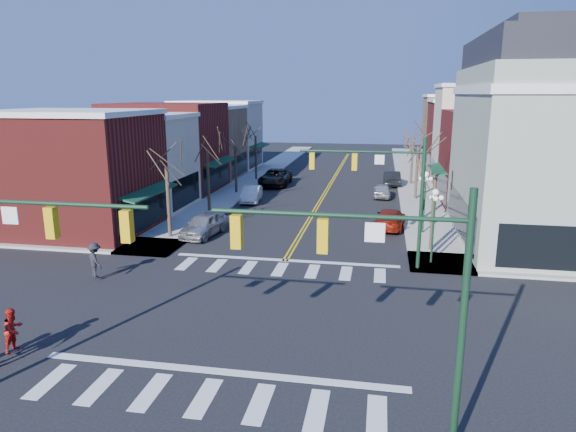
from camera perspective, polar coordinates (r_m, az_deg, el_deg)
The scene contains 34 objects.
ground at distance 22.63m, azimuth -4.00°, elevation -11.06°, with size 160.00×160.00×0.00m, color black.
sidewalk_left at distance 43.31m, azimuth -8.74°, elevation 0.88°, with size 3.50×70.00×0.15m, color #9E9B93.
sidewalk_right at distance 41.16m, azimuth 14.98°, elevation -0.09°, with size 3.50×70.00×0.15m, color #9E9B93.
bldg_left_brick_a at distance 38.23m, azimuth -22.68°, elevation 4.31°, with size 10.00×8.50×8.00m, color maroon.
bldg_left_stucco_a at distance 44.89m, azimuth -17.33°, elevation 5.63°, with size 10.00×7.00×7.50m, color beige.
bldg_left_brick_b at distance 52.01m, azimuth -13.32°, elevation 7.42°, with size 10.00×9.00×8.50m, color maroon.
bldg_left_tan at distance 59.66m, azimuth -10.14°, elevation 7.96°, with size 10.00×7.50×7.80m, color #9E7A57.
bldg_left_stucco_b at distance 66.94m, azimuth -7.83°, elevation 8.79°, with size 10.00×8.00×8.20m, color beige.
bldg_right_brick_a at distance 47.14m, azimuth 22.98°, elevation 5.83°, with size 10.00×8.50×8.00m, color maroon.
bldg_right_stucco at distance 54.60m, azimuth 21.36°, elevation 7.93°, with size 10.00×7.00×10.00m, color beige.
bldg_right_brick_b at distance 62.01m, azimuth 20.03°, elevation 7.89°, with size 10.00×8.00×8.50m, color maroon.
bldg_right_tan at distance 69.87m, azimuth 18.98°, elevation 8.71°, with size 10.00×8.00×9.00m, color #9E7A57.
victorian_corner at distance 36.35m, azimuth 28.66°, elevation 7.52°, with size 12.25×14.25×13.30m.
traffic_mast_near_left at distance 17.16m, azimuth -29.12°, elevation -4.09°, with size 6.60×0.28×7.20m.
traffic_mast_near_right at distance 13.38m, azimuth 11.23°, elevation -7.23°, with size 6.60×0.28×7.20m.
traffic_mast_far_right at distance 27.73m, azimuth 10.89°, elevation 3.51°, with size 6.60×0.28×7.20m.
lamppost_corner at distance 29.30m, azimuth 15.92°, elevation 0.27°, with size 0.36×0.36×4.33m.
lamppost_midblock at distance 35.65m, azimuth 14.98°, elevation 2.61°, with size 0.36×0.36×4.33m.
tree_left_a at distance 34.51m, azimuth -13.14°, elevation 1.38°, with size 0.24×0.24×4.76m, color #382B21.
tree_left_b at distance 41.81m, azimuth -8.84°, elevation 3.84°, with size 0.24×0.24×5.04m, color #382B21.
tree_left_c at distance 49.38m, azimuth -5.81°, elevation 5.10°, with size 0.24×0.24×4.55m, color #382B21.
tree_left_d at distance 57.02m, azimuth -3.59°, elevation 6.43°, with size 0.24×0.24×4.90m, color #382B21.
tree_right_a at distance 31.89m, azimuth 15.80°, elevation 0.12°, with size 0.24×0.24×4.62m, color #382B21.
tree_right_b at distance 39.65m, azimuth 14.80°, elevation 3.13°, with size 0.24×0.24×5.18m, color #382B21.
tree_right_c at distance 47.56m, azimuth 14.10°, elevation 4.61°, with size 0.24×0.24×4.83m, color #382B21.
tree_right_d at distance 55.46m, azimuth 13.61°, elevation 5.92°, with size 0.24×0.24×4.97m, color #382B21.
car_left_near at distance 35.02m, azimuth -9.38°, elevation -0.97°, with size 1.82×4.51×1.54m, color #A2A2A7.
car_left_mid at distance 45.73m, azimuth -4.08°, elevation 2.45°, with size 1.47×4.21×1.39m, color white.
car_left_far at distance 53.85m, azimuth -1.41°, elevation 4.32°, with size 2.81×6.10×1.70m, color black.
car_right_near at distance 37.30m, azimuth 11.25°, elevation -0.28°, with size 1.95×4.80×1.39m, color maroon.
car_right_mid at distance 48.27m, azimuth 10.42°, elevation 2.82°, with size 1.59×3.94×1.34m, color #B0AFB4.
car_right_far at distance 54.92m, azimuth 11.46°, elevation 4.14°, with size 1.62×4.64×1.53m, color black.
pedestrian_red_b at distance 21.64m, azimuth -28.20°, elevation -11.08°, with size 0.81×0.63×1.66m, color red.
pedestrian_dark_b at distance 28.13m, azimuth -20.66°, elevation -4.62°, with size 1.19×0.69×1.85m, color black.
Camera 1 is at (5.20, -19.94, 9.37)m, focal length 32.00 mm.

